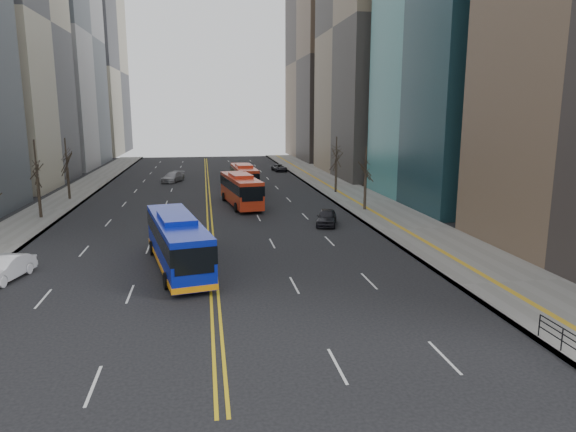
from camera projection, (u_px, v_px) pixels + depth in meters
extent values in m
cube|color=slate|center=(364.00, 201.00, 58.47)|extent=(7.00, 130.00, 0.15)
cube|color=slate|center=(48.00, 210.00, 53.09)|extent=(5.00, 130.00, 0.15)
cube|color=gold|center=(206.00, 193.00, 65.36)|extent=(0.15, 100.00, 0.01)
cube|color=gold|center=(209.00, 193.00, 65.42)|extent=(0.15, 100.00, 0.01)
cube|color=gray|center=(34.00, 34.00, 92.65)|extent=(20.00, 26.00, 48.00)
cube|color=#82715A|center=(394.00, 29.00, 81.06)|extent=(20.00, 26.00, 46.00)
cube|color=#ABA18A|center=(82.00, 71.00, 124.56)|extent=(18.00, 30.00, 40.00)
cube|color=brown|center=(337.00, 61.00, 112.25)|extent=(18.00, 30.00, 42.00)
cylinder|color=black|center=(562.00, 339.00, 21.57)|extent=(0.06, 0.06, 1.00)
cylinder|color=black|center=(539.00, 325.00, 23.02)|extent=(0.06, 0.06, 1.00)
cylinder|color=black|center=(39.00, 198.00, 48.92)|extent=(0.28, 0.28, 4.00)
cylinder|color=black|center=(69.00, 184.00, 59.58)|extent=(0.28, 0.28, 3.80)
cylinder|color=black|center=(365.00, 194.00, 53.06)|extent=(0.28, 0.28, 3.50)
cylinder|color=black|center=(336.00, 178.00, 64.65)|extent=(0.28, 0.28, 3.75)
cube|color=#0B1CA7|center=(177.00, 241.00, 33.33)|extent=(4.85, 12.44, 2.90)
cube|color=black|center=(177.00, 233.00, 33.21)|extent=(4.91, 12.47, 1.04)
cube|color=#0B1CA7|center=(176.00, 218.00, 33.02)|extent=(2.82, 4.58, 0.40)
cube|color=orange|center=(178.00, 260.00, 33.57)|extent=(4.91, 12.47, 0.35)
cylinder|color=black|center=(166.00, 281.00, 29.57)|extent=(0.49, 1.04, 1.00)
cylinder|color=black|center=(210.00, 276.00, 30.44)|extent=(0.49, 1.04, 1.00)
cylinder|color=black|center=(152.00, 248.00, 36.73)|extent=(0.49, 1.04, 1.00)
cylinder|color=black|center=(188.00, 245.00, 37.60)|extent=(0.49, 1.04, 1.00)
cube|color=red|center=(241.00, 190.00, 55.81)|extent=(3.99, 11.30, 2.87)
cube|color=black|center=(241.00, 185.00, 55.70)|extent=(4.05, 11.33, 1.03)
cube|color=red|center=(241.00, 176.00, 55.51)|extent=(2.52, 4.11, 0.40)
cylinder|color=black|center=(236.00, 207.00, 52.39)|extent=(0.43, 1.03, 1.00)
cylinder|color=black|center=(260.00, 206.00, 53.11)|extent=(0.43, 1.03, 1.00)
cylinder|color=black|center=(224.00, 197.00, 59.02)|extent=(0.43, 1.03, 1.00)
cylinder|color=black|center=(245.00, 196.00, 59.75)|extent=(0.43, 1.03, 1.00)
cube|color=red|center=(244.00, 177.00, 67.11)|extent=(2.99, 10.80, 2.76)
cube|color=black|center=(244.00, 173.00, 67.01)|extent=(3.05, 10.83, 1.00)
cube|color=red|center=(244.00, 166.00, 66.82)|extent=(2.14, 3.84, 0.40)
cylinder|color=black|center=(238.00, 190.00, 63.83)|extent=(0.35, 1.01, 1.00)
cylinder|color=black|center=(257.00, 190.00, 64.33)|extent=(0.35, 1.01, 1.00)
cylinder|color=black|center=(232.00, 183.00, 70.38)|extent=(0.35, 1.01, 1.00)
cylinder|color=black|center=(250.00, 183.00, 70.89)|extent=(0.35, 1.01, 1.00)
imported|color=white|center=(5.00, 269.00, 31.08)|extent=(2.61, 4.72, 1.47)
imported|color=black|center=(327.00, 217.00, 46.42)|extent=(2.86, 4.57, 1.45)
imported|color=#939297|center=(173.00, 177.00, 75.23)|extent=(3.70, 5.43, 1.46)
imported|color=black|center=(279.00, 168.00, 88.92)|extent=(2.55, 4.54, 1.20)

